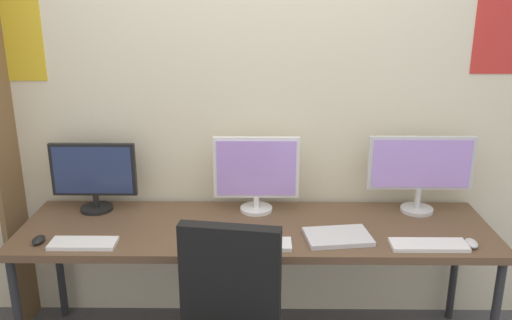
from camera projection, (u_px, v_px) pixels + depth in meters
name	position (u px, v px, depth m)	size (l,w,h in m)	color
wall_back	(257.00, 105.00, 3.12)	(4.87, 0.11, 2.60)	beige
desk	(256.00, 234.00, 2.90)	(2.47, 0.68, 0.74)	brown
monitor_left	(94.00, 175.00, 3.03)	(0.47, 0.18, 0.39)	black
monitor_center	(256.00, 172.00, 3.02)	(0.47, 0.18, 0.43)	silver
monitor_right	(421.00, 168.00, 3.00)	(0.58, 0.18, 0.43)	silver
keyboard_left	(83.00, 243.00, 2.67)	(0.32, 0.13, 0.02)	silver
keyboard_center	(255.00, 244.00, 2.67)	(0.35, 0.13, 0.02)	silver
keyboard_right	(429.00, 245.00, 2.66)	(0.37, 0.13, 0.02)	silver
mouse_left_side	(39.00, 240.00, 2.70)	(0.06, 0.10, 0.03)	black
mouse_right_side	(471.00, 243.00, 2.66)	(0.06, 0.10, 0.03)	silver
laptop_closed	(338.00, 237.00, 2.74)	(0.32, 0.22, 0.02)	silver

